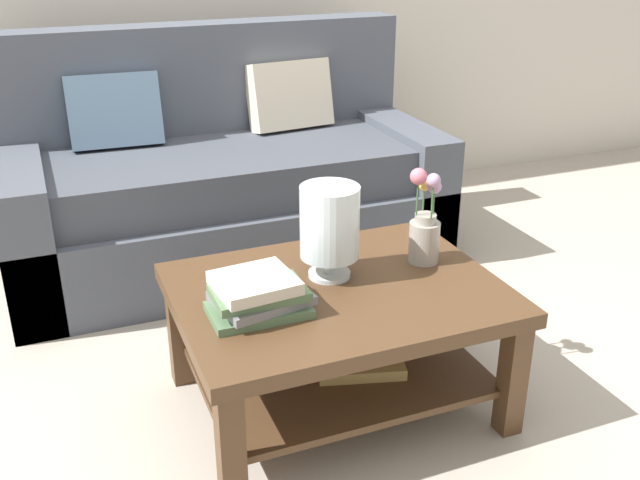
{
  "coord_description": "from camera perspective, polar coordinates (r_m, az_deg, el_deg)",
  "views": [
    {
      "loc": [
        -0.83,
        -2.26,
        1.5
      ],
      "look_at": [
        -0.02,
        -0.24,
        0.54
      ],
      "focal_mm": 41.0,
      "sensor_mm": 36.0,
      "label": 1
    }
  ],
  "objects": [
    {
      "name": "flower_pitcher",
      "position": [
        2.44,
        8.16,
        0.93
      ],
      "size": [
        0.11,
        0.11,
        0.33
      ],
      "color": "#9E998E",
      "rests_on": "coffee_table"
    },
    {
      "name": "glass_hurricane_vase",
      "position": [
        2.29,
        0.76,
        1.23
      ],
      "size": [
        0.19,
        0.19,
        0.31
      ],
      "color": "silver",
      "rests_on": "coffee_table"
    },
    {
      "name": "ground_plane",
      "position": [
        2.84,
        -1.41,
        -8.16
      ],
      "size": [
        10.0,
        10.0,
        0.0
      ],
      "primitive_type": "plane",
      "color": "#ADA393"
    },
    {
      "name": "book_stack_main",
      "position": [
        2.14,
        -4.83,
        -4.32
      ],
      "size": [
        0.31,
        0.25,
        0.11
      ],
      "color": "#51704C",
      "rests_on": "coffee_table"
    },
    {
      "name": "couch",
      "position": [
        3.46,
        -7.6,
        4.36
      ],
      "size": [
        1.95,
        0.9,
        1.06
      ],
      "color": "#474C56",
      "rests_on": "ground"
    },
    {
      "name": "coffee_table",
      "position": [
        2.36,
        1.46,
        -6.37
      ],
      "size": [
        1.01,
        0.77,
        0.44
      ],
      "color": "#4C331E",
      "rests_on": "ground"
    }
  ]
}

